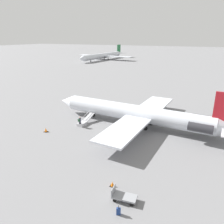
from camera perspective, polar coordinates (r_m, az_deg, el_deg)
ground_plane at (r=36.73m, az=5.75°, el=-3.31°), size 600.00×600.00×0.00m
airplane_main at (r=35.63m, az=7.31°, el=-0.44°), size 31.39×23.71×7.10m
airplane_far_right at (r=139.90m, az=-2.26°, el=14.51°), size 36.87×47.57×8.40m
boarding_stairs at (r=36.84m, az=-7.38°, el=-2.67°), size 1.18×4.06×1.74m
passenger at (r=35.70m, az=-8.42°, el=-2.37°), size 0.36×0.55×1.74m
luggage_cart at (r=20.98m, az=2.92°, el=-21.09°), size 2.32×1.36×1.22m
suitcase at (r=19.83m, az=1.71°, el=-24.48°), size 0.42×0.34×0.88m
traffic_cone_near_stairs at (r=35.31m, az=-16.89°, el=-4.53°), size 0.58×0.58×0.64m
traffic_cone_near_cart at (r=22.64m, az=0.09°, el=-18.31°), size 0.46×0.46×0.51m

